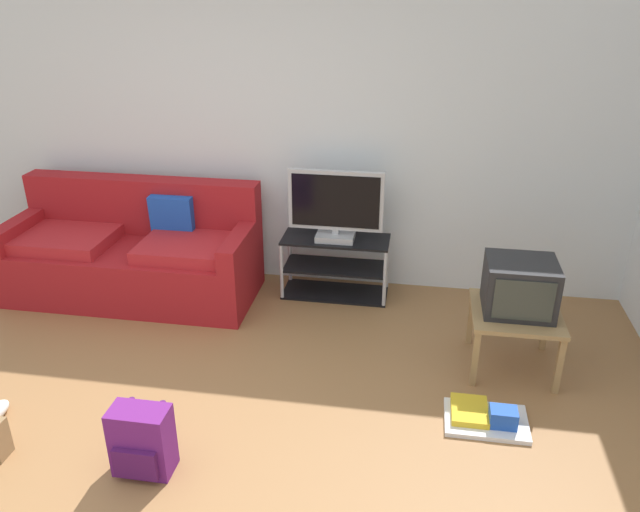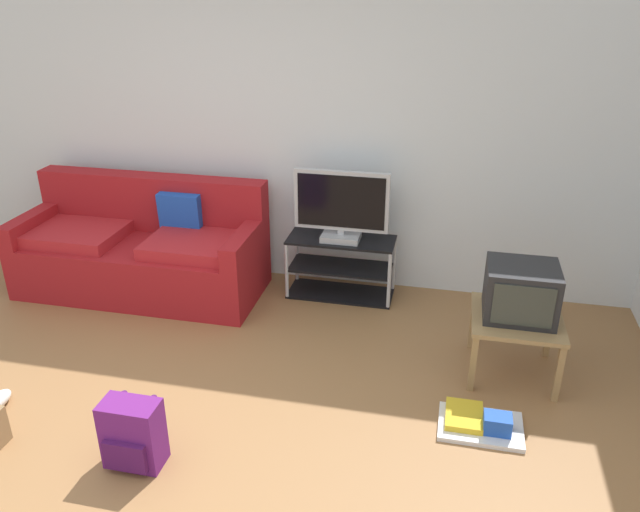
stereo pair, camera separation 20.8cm
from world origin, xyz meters
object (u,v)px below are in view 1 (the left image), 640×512
at_px(flat_tv, 336,206).
at_px(floor_tray, 485,417).
at_px(backpack, 142,441).
at_px(couch, 135,254).
at_px(crt_tv, 520,286).
at_px(side_table, 515,319).
at_px(tv_stand, 335,267).

height_order(flat_tv, floor_tray, flat_tv).
bearing_deg(backpack, flat_tv, 83.63).
height_order(couch, crt_tv, couch).
xyz_separation_m(side_table, crt_tv, (0.00, 0.02, 0.23)).
relative_size(flat_tv, backpack, 1.92).
height_order(side_table, backpack, side_table).
xyz_separation_m(tv_stand, backpack, (-0.73, -2.19, -0.06)).
xyz_separation_m(flat_tv, side_table, (1.33, -0.83, -0.42)).
height_order(backpack, floor_tray, backpack).
bearing_deg(couch, floor_tray, -24.44).
bearing_deg(side_table, crt_tv, 90.00).
distance_m(backpack, floor_tray, 1.99).
relative_size(flat_tv, side_table, 1.30).
relative_size(couch, tv_stand, 2.31).
distance_m(couch, backpack, 2.17).
bearing_deg(crt_tv, flat_tv, 148.52).
relative_size(side_table, floor_tray, 1.18).
bearing_deg(floor_tray, tv_stand, 127.05).
bearing_deg(couch, crt_tv, -11.51).
height_order(tv_stand, flat_tv, flat_tv).
xyz_separation_m(tv_stand, crt_tv, (1.33, -0.84, 0.35)).
height_order(couch, floor_tray, couch).
bearing_deg(side_table, backpack, -147.05).
xyz_separation_m(tv_stand, side_table, (1.33, -0.86, 0.12)).
bearing_deg(flat_tv, floor_tray, -52.53).
height_order(side_table, floor_tray, side_table).
bearing_deg(floor_tray, backpack, -159.38).
xyz_separation_m(couch, tv_stand, (1.65, 0.23, -0.09)).
relative_size(flat_tv, crt_tv, 1.69).
relative_size(crt_tv, backpack, 1.14).
bearing_deg(flat_tv, couch, -172.78).
height_order(flat_tv, crt_tv, flat_tv).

